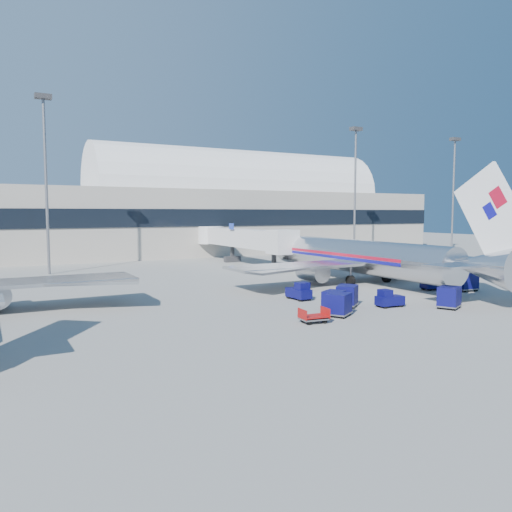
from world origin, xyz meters
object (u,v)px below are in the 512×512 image
barrier_near (431,277)px  barrier_far (469,274)px  tug_lead (389,299)px  tug_right (433,283)px  jetbridge_near (238,238)px  cart_solo_near (449,297)px  airliner_main (363,257)px  cart_open_red (314,318)px  cart_train_c (339,304)px  cart_train_a (347,295)px  mast_far_east (454,178)px  tug_left (299,292)px  mast_west (45,157)px  cart_train_b (334,301)px  barrier_mid (450,275)px  cart_solo_far (466,281)px  mast_east (355,173)px

barrier_near → barrier_far: size_ratio=1.00×
barrier_far → tug_lead: tug_lead is taller
tug_right → jetbridge_near: bearing=108.3°
barrier_near → cart_solo_near: size_ratio=1.19×
barrier_far → airliner_main: bearing=170.3°
barrier_far → tug_right: bearing=-157.4°
tug_lead → cart_open_red: size_ratio=1.14×
barrier_near → cart_train_c: size_ratio=1.20×
tug_lead → cart_train_a: cart_train_a is taller
cart_solo_near → cart_open_red: (-12.88, 0.90, -0.59)m
mast_far_east → tug_lead: size_ratio=9.48×
tug_left → cart_train_c: bearing=167.0°
tug_right → mast_west: bearing=144.5°
cart_train_b → cart_open_red: (-3.75, -2.60, -0.52)m
barrier_far → cart_train_a: 26.62m
cart_train_b → cart_train_c: bearing=-144.0°
jetbridge_near → cart_open_red: size_ratio=13.16×
cart_train_a → cart_solo_near: size_ratio=1.02×
airliner_main → cart_solo_near: (-3.91, -15.12, -1.96)m
mast_far_east → barrier_mid: bearing=-140.3°
mast_far_east → barrier_far: bearing=-137.4°
barrier_far → jetbridge_near: bearing=120.5°
cart_solo_near → mast_far_east: bearing=13.6°
barrier_near → tug_lead: (-15.80, -9.76, 0.23)m
mast_far_east → cart_open_red: (-61.79, -39.71, -14.42)m
jetbridge_near → tug_left: bearing=-107.3°
tug_lead → tug_right: size_ratio=0.90×
airliner_main → tug_lead: (-7.80, -12.26, -2.25)m
barrier_near → barrier_mid: size_ratio=1.00×
barrier_near → cart_train_a: size_ratio=1.17×
barrier_far → cart_train_a: size_ratio=1.17×
tug_right → mast_far_east: bearing=47.5°
mast_far_east → cart_solo_far: 54.87m
jetbridge_near → tug_right: jetbridge_near is taller
jetbridge_near → cart_train_a: bearing=-102.8°
mast_west → tug_left: size_ratio=8.85×
mast_west → barrier_near: bearing=-36.4°
barrier_far → barrier_near: bearing=180.0°
airliner_main → cart_solo_near: airliner_main is taller
mast_west → tug_lead: size_ratio=9.48×
tug_lead → cart_open_red: (-9.00, -1.96, -0.31)m
cart_train_c → cart_solo_near: bearing=-43.1°
jetbridge_near → cart_solo_far: size_ratio=12.12×
airliner_main → tug_left: 13.85m
tug_lead → cart_train_b: (-5.25, 0.64, 0.21)m
barrier_mid → tug_right: size_ratio=1.13×
jetbridge_near → cart_train_b: jetbridge_near is taller
cart_train_a → airliner_main: bearing=5.3°
barrier_near → cart_open_red: bearing=-154.7°
tug_lead → mast_east: bearing=58.7°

